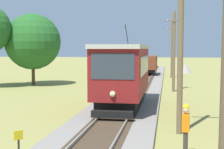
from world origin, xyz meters
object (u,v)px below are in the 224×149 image
utility_pole_mid (174,50)px  utility_pole_far (172,49)px  gravel_pile (185,68)px  utility_pole_near_tram (181,31)px  freight_car (147,64)px  red_tram (123,73)px  tree_right_near (33,42)px  track_worker (186,127)px  trackside_signal_marker (19,147)px

utility_pole_mid → utility_pole_far: size_ratio=0.99×
utility_pole_mid → gravel_pile: (2.09, 21.71, -2.76)m
gravel_pile → utility_pole_near_tram: bearing=-93.3°
freight_car → gravel_pile: (5.18, 5.86, -0.87)m
red_tram → tree_right_near: tree_right_near is taller
utility_pole_far → tree_right_near: (-13.53, -10.67, 0.79)m
tree_right_near → utility_pole_far: bearing=38.3°
utility_pole_far → tree_right_near: tree_right_near is taller
red_tram → freight_car: size_ratio=1.64×
freight_car → track_worker: freight_car is taller
red_tram → utility_pole_far: utility_pole_far is taller
utility_pole_far → track_worker: bearing=-89.8°
gravel_pile → red_tram: bearing=-99.5°
red_tram → trackside_signal_marker: (-1.81, -10.58, -1.53)m
red_tram → gravel_pile: (5.18, 30.93, -1.51)m
utility_pole_near_tram → red_tram: bearing=119.6°
freight_car → utility_pole_mid: utility_pole_mid is taller
freight_car → trackside_signal_marker: freight_car is taller
red_tram → freight_car: (-0.00, 25.07, -0.64)m
red_tram → trackside_signal_marker: red_tram is taller
utility_pole_mid → track_worker: utility_pole_mid is taller
red_tram → utility_pole_far: size_ratio=1.26×
freight_car → utility_pole_near_tram: bearing=-84.2°
utility_pole_mid → utility_pole_far: 13.34m
trackside_signal_marker → track_worker: track_worker is taller
freight_car → trackside_signal_marker: (-1.81, -35.65, -0.89)m
trackside_signal_marker → tree_right_near: (-8.62, 22.47, 3.60)m
gravel_pile → freight_car: bearing=-131.5°
freight_car → utility_pole_mid: (3.10, -15.85, 1.89)m
tree_right_near → freight_car: bearing=51.6°
utility_pole_far → trackside_signal_marker: bearing=-98.4°
red_tram → trackside_signal_marker: 10.85m
utility_pole_mid → gravel_pile: size_ratio=3.18×
gravel_pile → tree_right_near: tree_right_near is taller
utility_pole_mid → tree_right_near: 13.82m
freight_car → tree_right_near: (-10.43, -13.18, 2.71)m
red_tram → utility_pole_far: 22.81m
gravel_pile → track_worker: bearing=-92.9°
utility_pole_mid → utility_pole_far: utility_pole_far is taller
freight_car → gravel_pile: size_ratio=2.47×
utility_pole_near_tram → tree_right_near: bearing=128.0°
utility_pole_mid → track_worker: bearing=-89.7°
freight_car → trackside_signal_marker: bearing=-92.9°
utility_pole_near_tram → utility_pole_mid: size_ratio=1.27×
red_tram → tree_right_near: 15.95m
utility_pole_near_tram → trackside_signal_marker: 8.01m
trackside_signal_marker → utility_pole_near_tram: bearing=46.4°
freight_car → gravel_pile: freight_car is taller
utility_pole_far → trackside_signal_marker: size_ratio=5.73×
freight_car → tree_right_near: tree_right_near is taller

